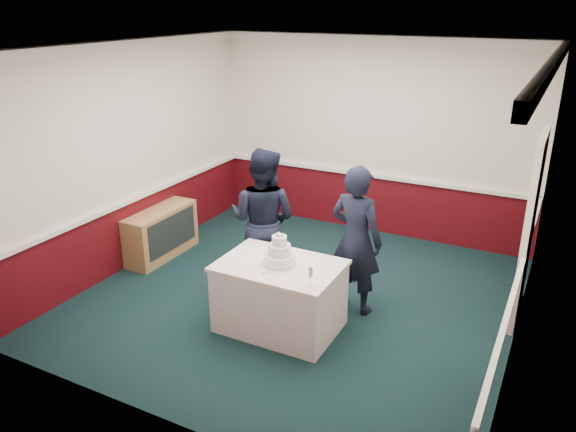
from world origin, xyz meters
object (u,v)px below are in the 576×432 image
at_px(sideboard, 161,233).
at_px(champagne_flute, 311,273).
at_px(person_man, 263,220).
at_px(person_woman, 356,240).
at_px(cake_table, 280,296).
at_px(cake_knife, 268,271).
at_px(wedding_cake, 279,255).

height_order(sideboard, champagne_flute, champagne_flute).
distance_m(person_man, person_woman, 1.23).
bearing_deg(cake_table, sideboard, 159.25).
bearing_deg(person_woman, sideboard, 7.34).
bearing_deg(sideboard, cake_table, -20.75).
xyz_separation_m(sideboard, champagne_flute, (2.90, -1.19, 0.58)).
height_order(cake_knife, person_woman, person_woman).
bearing_deg(cake_knife, sideboard, 159.85).
bearing_deg(wedding_cake, person_woman, 53.51).
relative_size(cake_table, person_woman, 0.74).
relative_size(sideboard, cake_table, 0.91).
distance_m(cake_table, champagne_flute, 0.78).
height_order(sideboard, person_man, person_man).
bearing_deg(champagne_flute, person_man, 137.27).
relative_size(wedding_cake, champagne_flute, 1.78).
bearing_deg(person_woman, cake_knife, 68.00).
bearing_deg(sideboard, champagne_flute, -22.29).
bearing_deg(cake_knife, wedding_cake, 86.40).
bearing_deg(champagne_flute, cake_knife, 171.42).
height_order(sideboard, person_woman, person_woman).
xyz_separation_m(wedding_cake, person_woman, (0.58, 0.78, -0.01)).
distance_m(cake_table, wedding_cake, 0.50).
bearing_deg(person_woman, wedding_cake, 63.29).
bearing_deg(champagne_flute, cake_table, 150.75).
bearing_deg(cake_table, cake_knife, -98.53).
distance_m(cake_table, cake_knife, 0.44).
relative_size(cake_table, cake_knife, 6.00).
distance_m(cake_knife, person_man, 1.17).
height_order(sideboard, cake_knife, cake_knife).
bearing_deg(sideboard, person_man, -4.15).
height_order(wedding_cake, cake_knife, wedding_cake).
height_order(cake_knife, champagne_flute, champagne_flute).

